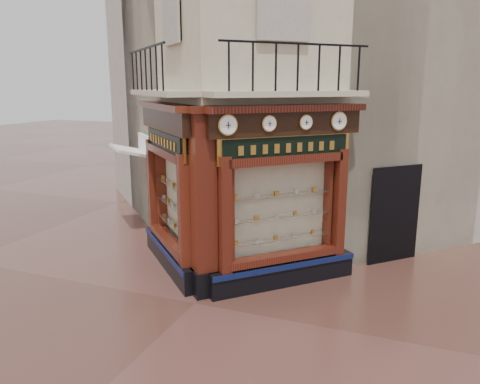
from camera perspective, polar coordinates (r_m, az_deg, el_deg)
The scene contains 15 objects.
ground at distance 9.91m, azimuth -5.55°, elevation -13.35°, with size 80.00×80.00×0.00m, color #4F2D25.
main_building at distance 14.72m, azimuth 5.37°, elevation 19.20°, with size 8.00×8.00×12.00m, color beige.
neighbour_left at distance 17.82m, azimuth -0.36°, elevation 16.54°, with size 8.00×8.00×11.00m, color beige.
neighbour_right at distance 16.65m, azimuth 16.38°, elevation 16.30°, with size 8.00×8.00×11.00m, color beige.
shopfront_left at distance 11.20m, azimuth -8.60°, elevation 0.41°, with size 2.86×2.86×3.98m.
shopfront_right at distance 10.12m, azimuth 5.37°, elevation -0.84°, with size 2.86×2.86×3.98m.
corner_pilaster at distance 9.65m, azimuth -4.47°, elevation -1.70°, with size 0.85×0.85×3.98m.
balcony at distance 10.23m, azimuth -2.25°, elevation 12.03°, with size 5.94×2.97×1.03m.
clock_a at distance 9.10m, azimuth -1.51°, elevation 8.16°, with size 0.32×0.32×0.41m.
clock_b at distance 9.47m, azimuth 3.57°, elevation 8.33°, with size 0.27×0.27×0.33m.
clock_c at distance 9.89m, azimuth 8.03°, elevation 8.42°, with size 0.26×0.26×0.31m.
clock_d at distance 10.35m, azimuth 11.95°, elevation 8.46°, with size 0.32×0.32×0.40m.
awning at distance 14.76m, azimuth -12.71°, elevation -4.65°, with size 1.66×0.99×0.08m, color white, non-canonical shape.
signboard_left at distance 10.99m, azimuth -9.18°, elevation 6.10°, with size 2.20×2.20×0.59m.
signboard_right at distance 9.85m, azimuth 5.73°, elevation 5.42°, with size 2.25×2.25×0.60m.
Camera 1 is at (4.07, -7.90, 4.37)m, focal length 35.00 mm.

